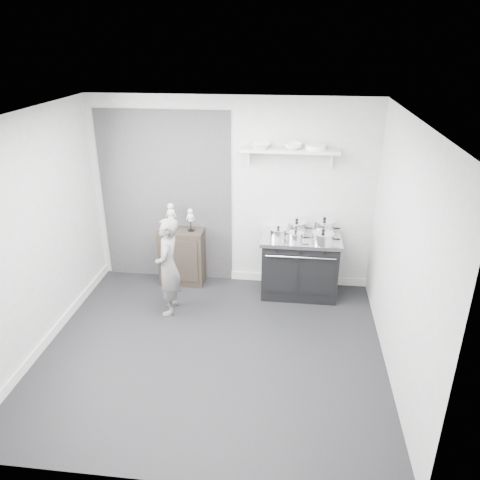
{
  "coord_description": "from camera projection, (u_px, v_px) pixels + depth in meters",
  "views": [
    {
      "loc": [
        0.87,
        -4.45,
        3.42
      ],
      "look_at": [
        0.23,
        0.95,
        1.02
      ],
      "focal_mm": 35.0,
      "sensor_mm": 36.0,
      "label": 1
    }
  ],
  "objects": [
    {
      "name": "skeleton_full",
      "position": [
        171.0,
        215.0,
        6.64
      ],
      "size": [
        0.13,
        0.08,
        0.47
      ],
      "primitive_type": null,
      "color": "beige",
      "rests_on": "side_cabinet"
    },
    {
      "name": "pot_front_center",
      "position": [
        296.0,
        237.0,
        6.25
      ],
      "size": [
        0.29,
        0.2,
        0.15
      ],
      "color": "white",
      "rests_on": "stove"
    },
    {
      "name": "side_cabinet",
      "position": [
        182.0,
        256.0,
        6.89
      ],
      "size": [
        0.64,
        0.37,
        0.83
      ],
      "primitive_type": "cube",
      "color": "black",
      "rests_on": "ground"
    },
    {
      "name": "stove",
      "position": [
        300.0,
        265.0,
        6.57
      ],
      "size": [
        1.09,
        0.68,
        0.88
      ],
      "color": "black",
      "rests_on": "ground"
    },
    {
      "name": "pot_back_left",
      "position": [
        297.0,
        227.0,
        6.51
      ],
      "size": [
        0.36,
        0.27,
        0.21
      ],
      "color": "white",
      "rests_on": "stove"
    },
    {
      "name": "room_shell",
      "position": [
        202.0,
        216.0,
        5.0
      ],
      "size": [
        4.02,
        3.62,
        2.71
      ],
      "color": "#A7A7A5",
      "rests_on": "ground"
    },
    {
      "name": "pot_front_left",
      "position": [
        278.0,
        233.0,
        6.34
      ],
      "size": [
        0.32,
        0.23,
        0.17
      ],
      "color": "white",
      "rests_on": "stove"
    },
    {
      "name": "skeleton_torso",
      "position": [
        191.0,
        218.0,
        6.63
      ],
      "size": [
        0.11,
        0.07,
        0.39
      ],
      "primitive_type": null,
      "color": "beige",
      "rests_on": "side_cabinet"
    },
    {
      "name": "wall_shelf",
      "position": [
        290.0,
        151.0,
        6.15
      ],
      "size": [
        1.3,
        0.26,
        0.24
      ],
      "color": "silver",
      "rests_on": "room_shell"
    },
    {
      "name": "bowl_large",
      "position": [
        260.0,
        145.0,
        6.16
      ],
      "size": [
        0.29,
        0.29,
        0.07
      ],
      "primitive_type": "imported",
      "color": "white",
      "rests_on": "wall_shelf"
    },
    {
      "name": "bowl_small",
      "position": [
        293.0,
        146.0,
        6.11
      ],
      "size": [
        0.25,
        0.25,
        0.08
      ],
      "primitive_type": "imported",
      "color": "white",
      "rests_on": "wall_shelf"
    },
    {
      "name": "ground",
      "position": [
        212.0,
        350.0,
        5.52
      ],
      "size": [
        4.0,
        4.0,
        0.0
      ],
      "primitive_type": "plane",
      "color": "black",
      "rests_on": "ground"
    },
    {
      "name": "pot_front_right",
      "position": [
        323.0,
        238.0,
        6.17
      ],
      "size": [
        0.37,
        0.28,
        0.2
      ],
      "color": "white",
      "rests_on": "stove"
    },
    {
      "name": "plate_stack",
      "position": [
        316.0,
        147.0,
        6.08
      ],
      "size": [
        0.27,
        0.27,
        0.06
      ],
      "primitive_type": "cylinder",
      "color": "white",
      "rests_on": "wall_shelf"
    },
    {
      "name": "child",
      "position": [
        168.0,
        267.0,
        6.04
      ],
      "size": [
        0.34,
        0.5,
        1.33
      ],
      "primitive_type": "imported",
      "rotation": [
        0.0,
        0.0,
        -1.53
      ],
      "color": "slate",
      "rests_on": "ground"
    },
    {
      "name": "pot_back_right",
      "position": [
        324.0,
        227.0,
        6.44
      ],
      "size": [
        0.36,
        0.27,
        0.25
      ],
      "color": "white",
      "rests_on": "stove"
    }
  ]
}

